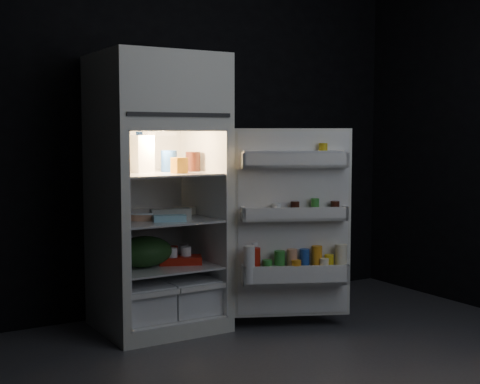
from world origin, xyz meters
TOP-DOWN VIEW (x-y plane):
  - floor at (0.00, 0.00)m, footprint 4.00×3.40m
  - wall_back at (0.00, 1.70)m, footprint 4.00×0.00m
  - refrigerator at (-0.22, 1.32)m, footprint 0.76×0.71m
  - fridge_door at (0.50, 0.78)m, footprint 0.73×0.47m
  - milk_jug at (-0.32, 1.34)m, footprint 0.17×0.17m
  - mayo_jar at (-0.13, 1.32)m, footprint 0.12×0.12m
  - jam_jar at (0.03, 1.28)m, footprint 0.10×0.10m
  - amber_bottle at (-0.50, 1.37)m, footprint 0.10×0.10m
  - small_carton at (-0.14, 1.13)m, footprint 0.10×0.09m
  - egg_carton at (-0.18, 1.19)m, footprint 0.27×0.16m
  - pie at (-0.29, 1.33)m, footprint 0.32×0.32m
  - flat_package at (-0.21, 1.12)m, footprint 0.22×0.17m
  - wrapped_pkg at (0.02, 1.40)m, footprint 0.15×0.13m
  - produce_bag at (-0.34, 1.25)m, footprint 0.46×0.43m
  - yogurt_tray at (-0.10, 1.21)m, footprint 0.31×0.25m
  - small_can_red at (-0.07, 1.39)m, footprint 0.08×0.08m
  - small_can_silver at (0.02, 1.42)m, footprint 0.09×0.09m

SIDE VIEW (x-z plane):
  - floor at x=0.00m, z-range 0.00..0.00m
  - yogurt_tray at x=-0.10m, z-range 0.43..0.48m
  - small_can_red at x=-0.07m, z-range 0.43..0.52m
  - small_can_silver at x=0.02m, z-range 0.43..0.52m
  - produce_bag at x=-0.34m, z-range 0.43..0.62m
  - fridge_door at x=0.50m, z-range 0.06..1.28m
  - pie at x=-0.29m, z-range 0.73..0.77m
  - flat_package at x=-0.21m, z-range 0.73..0.77m
  - wrapped_pkg at x=0.02m, z-range 0.73..0.78m
  - egg_carton at x=-0.18m, z-range 0.73..0.80m
  - refrigerator at x=-0.22m, z-range 0.07..1.85m
  - small_carton at x=-0.14m, z-range 1.03..1.13m
  - jam_jar at x=0.03m, z-range 1.03..1.16m
  - mayo_jar at x=-0.13m, z-range 1.03..1.17m
  - amber_bottle at x=-0.50m, z-range 1.03..1.25m
  - milk_jug at x=-0.32m, z-range 1.03..1.27m
  - wall_back at x=0.00m, z-range 0.00..2.70m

